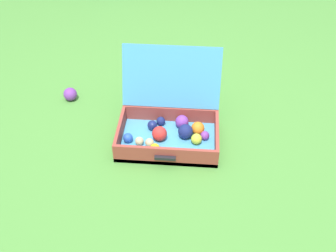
% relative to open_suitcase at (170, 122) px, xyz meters
% --- Properties ---
extents(ground_plane, '(16.00, 16.00, 0.00)m').
position_rel_open_suitcase_xyz_m(ground_plane, '(-0.02, -0.01, -0.10)').
color(ground_plane, '#4C8C38').
extents(open_suitcase, '(0.55, 0.50, 0.45)m').
position_rel_open_suitcase_xyz_m(open_suitcase, '(0.00, 0.00, 0.00)').
color(open_suitcase, '#4799C6').
rests_on(open_suitcase, ground).
extents(stray_ball_on_grass, '(0.08, 0.08, 0.08)m').
position_rel_open_suitcase_xyz_m(stray_ball_on_grass, '(-0.65, 0.29, -0.06)').
color(stray_ball_on_grass, purple).
rests_on(stray_ball_on_grass, ground).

